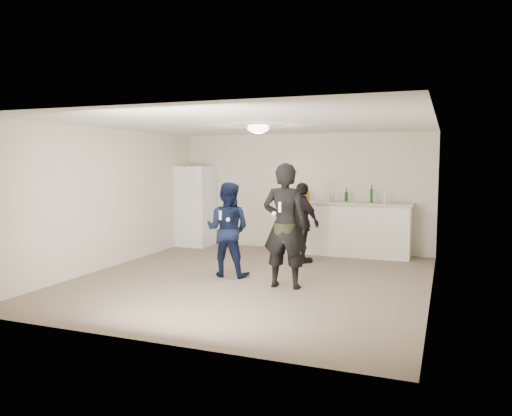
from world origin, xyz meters
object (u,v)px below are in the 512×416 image
(fridge, at_px, (195,206))
(shaker, at_px, (332,198))
(man, at_px, (228,229))
(counter, at_px, (344,229))
(woman, at_px, (285,226))
(spectator, at_px, (302,223))

(fridge, height_order, shaker, fridge)
(shaker, xyz_separation_m, man, (-1.21, -2.45, -0.39))
(shaker, bearing_deg, counter, 25.25)
(woman, bearing_deg, fridge, -45.41)
(shaker, distance_m, spectator, 1.09)
(counter, height_order, woman, woman)
(shaker, relative_size, man, 0.11)
(woman, bearing_deg, counter, -98.45)
(counter, height_order, fridge, fridge)
(woman, bearing_deg, spectator, -83.86)
(fridge, distance_m, man, 3.15)
(shaker, distance_m, man, 2.76)
(fridge, distance_m, spectator, 2.96)
(counter, distance_m, shaker, 0.70)
(man, relative_size, woman, 0.83)
(man, height_order, spectator, man)
(fridge, relative_size, spectator, 1.19)
(shaker, xyz_separation_m, woman, (-0.08, -2.84, -0.23))
(fridge, xyz_separation_m, woman, (3.06, -2.88, 0.05))
(shaker, distance_m, woman, 2.85)
(fridge, xyz_separation_m, spectator, (2.78, -0.99, -0.14))
(woman, bearing_deg, shaker, -93.79)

